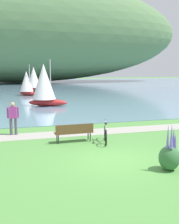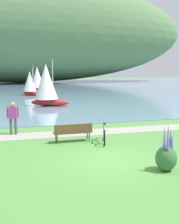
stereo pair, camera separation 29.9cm
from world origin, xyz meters
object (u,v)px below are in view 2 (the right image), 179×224
(bicycle_leaning_near_bench, at_px, (104,134))
(sailboat_nearest_to_shore, at_px, (30,83))
(person_at_shoreline, at_px, (13,116))
(sailboat_toward_hillside, at_px, (47,84))
(sailboat_mid_bay, at_px, (37,79))
(park_bench_near_camera, at_px, (73,131))

(bicycle_leaning_near_bench, relative_size, sailboat_nearest_to_shore, 0.50)
(person_at_shoreline, distance_m, sailboat_toward_hillside, 11.49)
(bicycle_leaning_near_bench, xyz_separation_m, sailboat_nearest_to_shore, (-1.78, 25.16, 1.24))
(sailboat_nearest_to_shore, distance_m, sailboat_mid_bay, 6.14)
(person_at_shoreline, distance_m, sailboat_nearest_to_shore, 22.48)
(park_bench_near_camera, xyz_separation_m, sailboat_nearest_to_shore, (-0.39, 24.69, 1.11))
(person_at_shoreline, distance_m, sailboat_mid_bay, 28.58)
(person_at_shoreline, relative_size, sailboat_nearest_to_shore, 0.51)
(park_bench_near_camera, xyz_separation_m, person_at_shoreline, (-2.67, 2.34, 0.46))
(sailboat_mid_bay, bearing_deg, park_bench_near_camera, -91.88)
(bicycle_leaning_near_bench, relative_size, person_at_shoreline, 1.00)
(sailboat_toward_hillside, bearing_deg, park_bench_near_camera, -91.69)
(sailboat_nearest_to_shore, distance_m, sailboat_toward_hillside, 11.36)
(park_bench_near_camera, relative_size, sailboat_nearest_to_shore, 0.54)
(bicycle_leaning_near_bench, bearing_deg, person_at_shoreline, 145.40)
(sailboat_nearest_to_shore, bearing_deg, bicycle_leaning_near_bench, -85.95)
(sailboat_nearest_to_shore, bearing_deg, sailboat_mid_bay, 76.81)
(person_at_shoreline, xyz_separation_m, sailboat_nearest_to_shore, (2.28, 22.36, 0.66))
(sailboat_nearest_to_shore, bearing_deg, park_bench_near_camera, -89.09)
(bicycle_leaning_near_bench, distance_m, sailboat_toward_hillside, 13.96)
(sailboat_toward_hillside, bearing_deg, person_at_shoreline, -105.54)
(bicycle_leaning_near_bench, height_order, sailboat_mid_bay, sailboat_mid_bay)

